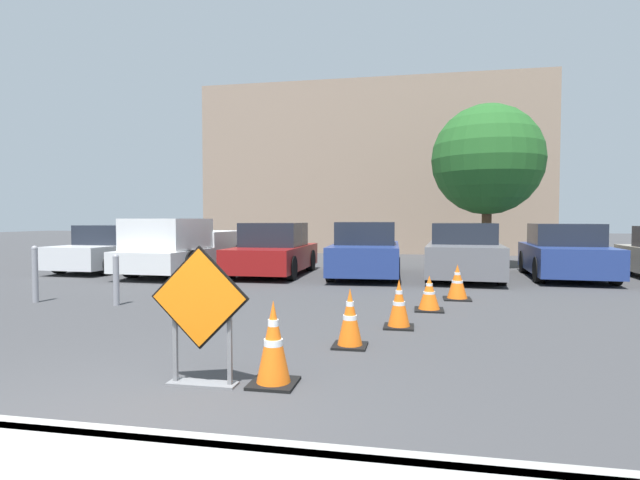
# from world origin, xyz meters

# --- Properties ---
(ground_plane) EXTENTS (96.00, 96.00, 0.00)m
(ground_plane) POSITION_xyz_m (0.00, 10.00, 0.00)
(ground_plane) COLOR #3D3D3F
(curb_lip) EXTENTS (28.86, 0.20, 0.14)m
(curb_lip) POSITION_xyz_m (0.00, 0.00, 0.07)
(curb_lip) COLOR #999993
(curb_lip) RESTS_ON ground_plane
(road_closed_sign) EXTENTS (0.99, 0.20, 1.35)m
(road_closed_sign) POSITION_xyz_m (0.35, 1.37, 0.73)
(road_closed_sign) COLOR black
(road_closed_sign) RESTS_ON ground_plane
(traffic_cone_nearest) EXTENTS (0.45, 0.45, 0.82)m
(traffic_cone_nearest) POSITION_xyz_m (1.03, 1.54, 0.40)
(traffic_cone_nearest) COLOR black
(traffic_cone_nearest) RESTS_ON ground_plane
(traffic_cone_second) EXTENTS (0.42, 0.42, 0.74)m
(traffic_cone_second) POSITION_xyz_m (1.56, 3.10, 0.36)
(traffic_cone_second) COLOR black
(traffic_cone_second) RESTS_ON ground_plane
(traffic_cone_third) EXTENTS (0.44, 0.44, 0.72)m
(traffic_cone_third) POSITION_xyz_m (2.12, 4.33, 0.35)
(traffic_cone_third) COLOR black
(traffic_cone_third) RESTS_ON ground_plane
(traffic_cone_fourth) EXTENTS (0.50, 0.50, 0.62)m
(traffic_cone_fourth) POSITION_xyz_m (2.60, 5.83, 0.30)
(traffic_cone_fourth) COLOR black
(traffic_cone_fourth) RESTS_ON ground_plane
(traffic_cone_fifth) EXTENTS (0.53, 0.53, 0.70)m
(traffic_cone_fifth) POSITION_xyz_m (3.17, 7.17, 0.34)
(traffic_cone_fifth) COLOR black
(traffic_cone_fifth) RESTS_ON ground_plane
(parked_car_nearest) EXTENTS (2.00, 4.21, 1.41)m
(parked_car_nearest) POSITION_xyz_m (-7.01, 11.06, 0.65)
(parked_car_nearest) COLOR silver
(parked_car_nearest) RESTS_ON ground_plane
(pickup_truck) EXTENTS (2.10, 5.43, 1.62)m
(pickup_truck) POSITION_xyz_m (-4.36, 10.53, 0.73)
(pickup_truck) COLOR silver
(pickup_truck) RESTS_ON ground_plane
(parked_car_second) EXTENTS (1.90, 4.09, 1.49)m
(parked_car_second) POSITION_xyz_m (-1.68, 10.81, 0.68)
(parked_car_second) COLOR maroon
(parked_car_second) RESTS_ON ground_plane
(parked_car_third) EXTENTS (2.00, 4.27, 1.52)m
(parked_car_third) POSITION_xyz_m (0.98, 10.83, 0.70)
(parked_car_third) COLOR navy
(parked_car_third) RESTS_ON ground_plane
(parked_car_fourth) EXTENTS (2.18, 4.81, 1.49)m
(parked_car_fourth) POSITION_xyz_m (3.65, 11.17, 0.69)
(parked_car_fourth) COLOR slate
(parked_car_fourth) RESTS_ON ground_plane
(parked_car_fifth) EXTENTS (2.12, 4.11, 1.48)m
(parked_car_fifth) POSITION_xyz_m (6.31, 11.42, 0.68)
(parked_car_fifth) COLOR navy
(parked_car_fifth) RESTS_ON ground_plane
(bollard_nearest) EXTENTS (0.12, 0.12, 0.96)m
(bollard_nearest) POSITION_xyz_m (-3.10, 5.27, 0.51)
(bollard_nearest) COLOR gray
(bollard_nearest) RESTS_ON ground_plane
(bollard_second) EXTENTS (0.12, 0.12, 1.09)m
(bollard_second) POSITION_xyz_m (-4.82, 5.27, 0.58)
(bollard_second) COLOR gray
(bollard_second) RESTS_ON ground_plane
(building_facade_backdrop) EXTENTS (16.33, 5.00, 8.09)m
(building_facade_backdrop) POSITION_xyz_m (0.20, 22.46, 4.04)
(building_facade_backdrop) COLOR gray
(building_facade_backdrop) RESTS_ON ground_plane
(street_tree_behind_lot) EXTENTS (3.65, 3.65, 5.40)m
(street_tree_behind_lot) POSITION_xyz_m (4.66, 14.36, 3.57)
(street_tree_behind_lot) COLOR #513823
(street_tree_behind_lot) RESTS_ON ground_plane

